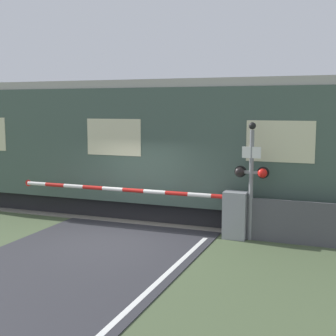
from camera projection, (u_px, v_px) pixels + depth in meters
ground_plane at (115, 241)px, 11.99m from camera, size 80.00×80.00×0.00m
track_bed at (162, 213)px, 15.03m from camera, size 36.00×3.20×0.13m
train at (135, 146)px, 15.10m from camera, size 17.45×2.89×4.19m
crossing_barrier at (212, 210)px, 12.36m from camera, size 6.88×0.44×1.24m
signal_post at (251, 174)px, 11.87m from camera, size 0.89×0.26×3.03m
roadside_fence at (307, 224)px, 11.54m from camera, size 2.97×0.06×1.10m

